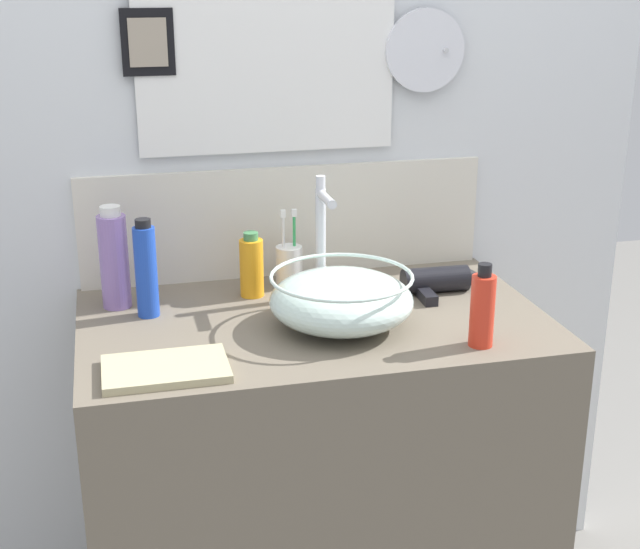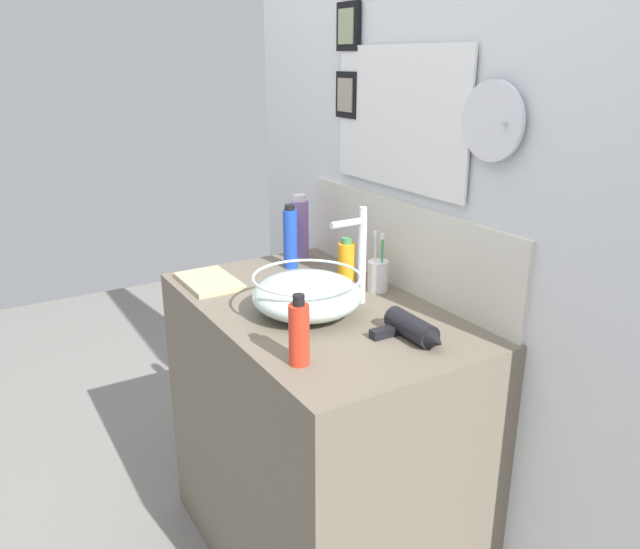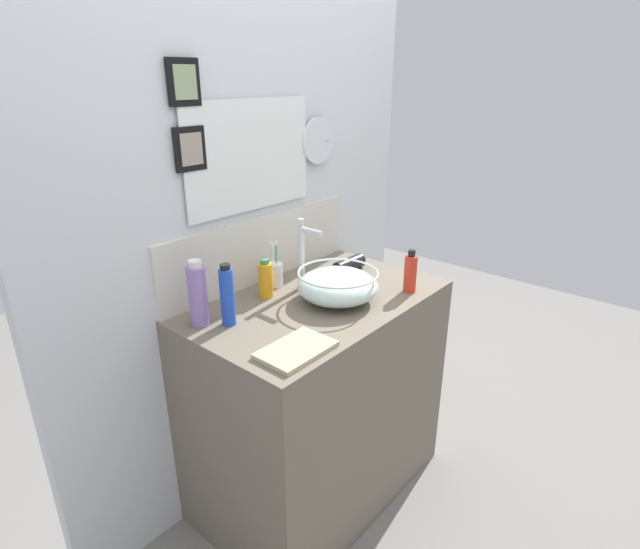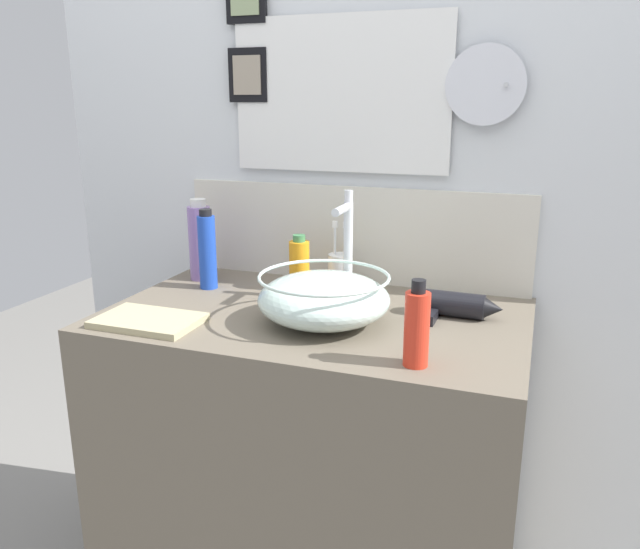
{
  "view_description": "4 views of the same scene",
  "coord_description": "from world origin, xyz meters",
  "px_view_note": "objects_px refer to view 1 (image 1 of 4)",
  "views": [
    {
      "loc": [
        -0.42,
        -1.77,
        1.66
      ],
      "look_at": [
        0.01,
        0.0,
        1.02
      ],
      "focal_mm": 50.0,
      "sensor_mm": 36.0,
      "label": 1
    },
    {
      "loc": [
        1.46,
        -0.87,
        1.61
      ],
      "look_at": [
        0.01,
        0.0,
        1.02
      ],
      "focal_mm": 35.0,
      "sensor_mm": 36.0,
      "label": 2
    },
    {
      "loc": [
        -1.32,
        -1.14,
        1.73
      ],
      "look_at": [
        0.01,
        0.0,
        1.02
      ],
      "focal_mm": 28.0,
      "sensor_mm": 36.0,
      "label": 3
    },
    {
      "loc": [
        0.5,
        -1.36,
        1.43
      ],
      "look_at": [
        0.01,
        0.0,
        1.02
      ],
      "focal_mm": 35.0,
      "sensor_mm": 36.0,
      "label": 4
    }
  ],
  "objects_px": {
    "glass_bowl_sink": "(341,299)",
    "shampoo_bottle": "(114,259)",
    "faucet": "(322,231)",
    "soap_dispenser": "(252,266)",
    "spray_bottle": "(482,309)",
    "hand_towel": "(166,369)",
    "toothbrush_cup": "(289,265)",
    "lotion_bottle": "(146,270)",
    "hair_drier": "(441,280)"
  },
  "relations": [
    {
      "from": "spray_bottle",
      "to": "soap_dispenser",
      "type": "xyz_separation_m",
      "value": [
        -0.4,
        0.4,
        -0.01
      ]
    },
    {
      "from": "glass_bowl_sink",
      "to": "spray_bottle",
      "type": "xyz_separation_m",
      "value": [
        0.25,
        -0.17,
        0.02
      ]
    },
    {
      "from": "lotion_bottle",
      "to": "soap_dispenser",
      "type": "distance_m",
      "value": 0.26
    },
    {
      "from": "hand_towel",
      "to": "soap_dispenser",
      "type": "bearing_deg",
      "value": 58.34
    },
    {
      "from": "glass_bowl_sink",
      "to": "soap_dispenser",
      "type": "xyz_separation_m",
      "value": [
        -0.15,
        0.23,
        0.01
      ]
    },
    {
      "from": "spray_bottle",
      "to": "hand_towel",
      "type": "height_order",
      "value": "spray_bottle"
    },
    {
      "from": "shampoo_bottle",
      "to": "spray_bottle",
      "type": "relative_size",
      "value": 1.34
    },
    {
      "from": "glass_bowl_sink",
      "to": "hair_drier",
      "type": "relative_size",
      "value": 1.52
    },
    {
      "from": "faucet",
      "to": "lotion_bottle",
      "type": "distance_m",
      "value": 0.4
    },
    {
      "from": "toothbrush_cup",
      "to": "shampoo_bottle",
      "type": "distance_m",
      "value": 0.42
    },
    {
      "from": "glass_bowl_sink",
      "to": "faucet",
      "type": "height_order",
      "value": "faucet"
    },
    {
      "from": "shampoo_bottle",
      "to": "spray_bottle",
      "type": "distance_m",
      "value": 0.82
    },
    {
      "from": "shampoo_bottle",
      "to": "lotion_bottle",
      "type": "distance_m",
      "value": 0.1
    },
    {
      "from": "hair_drier",
      "to": "hand_towel",
      "type": "bearing_deg",
      "value": -156.46
    },
    {
      "from": "toothbrush_cup",
      "to": "soap_dispenser",
      "type": "relative_size",
      "value": 1.23
    },
    {
      "from": "glass_bowl_sink",
      "to": "faucet",
      "type": "distance_m",
      "value": 0.2
    },
    {
      "from": "glass_bowl_sink",
      "to": "lotion_bottle",
      "type": "bearing_deg",
      "value": 157.71
    },
    {
      "from": "lotion_bottle",
      "to": "hand_towel",
      "type": "xyz_separation_m",
      "value": [
        0.01,
        -0.31,
        -0.1
      ]
    },
    {
      "from": "shampoo_bottle",
      "to": "lotion_bottle",
      "type": "relative_size",
      "value": 1.06
    },
    {
      "from": "spray_bottle",
      "to": "hand_towel",
      "type": "distance_m",
      "value": 0.64
    },
    {
      "from": "glass_bowl_sink",
      "to": "hand_towel",
      "type": "xyz_separation_m",
      "value": [
        -0.39,
        -0.14,
        -0.05
      ]
    },
    {
      "from": "lotion_bottle",
      "to": "hair_drier",
      "type": "bearing_deg",
      "value": -1.18
    },
    {
      "from": "toothbrush_cup",
      "to": "hand_towel",
      "type": "relative_size",
      "value": 0.79
    },
    {
      "from": "faucet",
      "to": "soap_dispenser",
      "type": "distance_m",
      "value": 0.19
    },
    {
      "from": "toothbrush_cup",
      "to": "soap_dispenser",
      "type": "xyz_separation_m",
      "value": [
        -0.1,
        -0.05,
        0.02
      ]
    },
    {
      "from": "toothbrush_cup",
      "to": "soap_dispenser",
      "type": "height_order",
      "value": "toothbrush_cup"
    },
    {
      "from": "hair_drier",
      "to": "toothbrush_cup",
      "type": "relative_size",
      "value": 1.07
    },
    {
      "from": "lotion_bottle",
      "to": "spray_bottle",
      "type": "xyz_separation_m",
      "value": [
        0.65,
        -0.33,
        -0.03
      ]
    },
    {
      "from": "toothbrush_cup",
      "to": "lotion_bottle",
      "type": "relative_size",
      "value": 0.85
    },
    {
      "from": "faucet",
      "to": "toothbrush_cup",
      "type": "xyz_separation_m",
      "value": [
        -0.05,
        0.11,
        -0.11
      ]
    },
    {
      "from": "faucet",
      "to": "hair_drier",
      "type": "height_order",
      "value": "faucet"
    },
    {
      "from": "toothbrush_cup",
      "to": "shampoo_bottle",
      "type": "bearing_deg",
      "value": -173.39
    },
    {
      "from": "hair_drier",
      "to": "spray_bottle",
      "type": "xyz_separation_m",
      "value": [
        -0.03,
        -0.31,
        0.05
      ]
    },
    {
      "from": "glass_bowl_sink",
      "to": "spray_bottle",
      "type": "distance_m",
      "value": 0.3
    },
    {
      "from": "glass_bowl_sink",
      "to": "shampoo_bottle",
      "type": "bearing_deg",
      "value": 152.95
    },
    {
      "from": "glass_bowl_sink",
      "to": "hand_towel",
      "type": "height_order",
      "value": "glass_bowl_sink"
    },
    {
      "from": "lotion_bottle",
      "to": "soap_dispenser",
      "type": "height_order",
      "value": "lotion_bottle"
    },
    {
      "from": "faucet",
      "to": "soap_dispenser",
      "type": "height_order",
      "value": "faucet"
    },
    {
      "from": "shampoo_bottle",
      "to": "spray_bottle",
      "type": "height_order",
      "value": "shampoo_bottle"
    },
    {
      "from": "glass_bowl_sink",
      "to": "hair_drier",
      "type": "height_order",
      "value": "glass_bowl_sink"
    },
    {
      "from": "toothbrush_cup",
      "to": "lotion_bottle",
      "type": "height_order",
      "value": "lotion_bottle"
    },
    {
      "from": "hair_drier",
      "to": "hand_towel",
      "type": "relative_size",
      "value": 0.85
    },
    {
      "from": "faucet",
      "to": "soap_dispenser",
      "type": "bearing_deg",
      "value": 159.02
    },
    {
      "from": "toothbrush_cup",
      "to": "hand_towel",
      "type": "xyz_separation_m",
      "value": [
        -0.33,
        -0.43,
        -0.04
      ]
    },
    {
      "from": "faucet",
      "to": "shampoo_bottle",
      "type": "relative_size",
      "value": 1.23
    },
    {
      "from": "glass_bowl_sink",
      "to": "toothbrush_cup",
      "type": "height_order",
      "value": "toothbrush_cup"
    },
    {
      "from": "toothbrush_cup",
      "to": "spray_bottle",
      "type": "distance_m",
      "value": 0.54
    },
    {
      "from": "toothbrush_cup",
      "to": "faucet",
      "type": "bearing_deg",
      "value": -64.05
    },
    {
      "from": "faucet",
      "to": "hand_towel",
      "type": "xyz_separation_m",
      "value": [
        -0.39,
        -0.32,
        -0.16
      ]
    },
    {
      "from": "hair_drier",
      "to": "lotion_bottle",
      "type": "height_order",
      "value": "lotion_bottle"
    }
  ]
}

